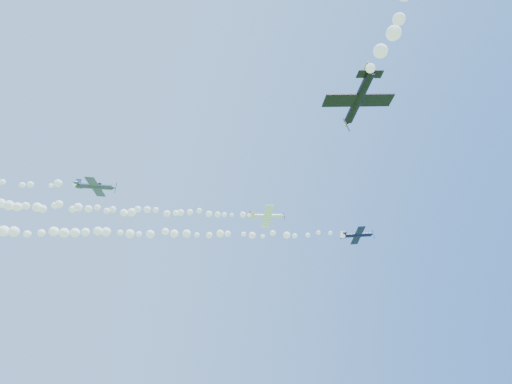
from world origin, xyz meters
name	(u,v)px	position (x,y,z in m)	size (l,w,h in m)	color
plane_white	(267,216)	(10.13, 5.66, 50.71)	(7.43, 7.86, 2.00)	white
smoke_trail_white	(92,208)	(-23.34, 16.48, 50.39)	(62.85, 22.16, 3.12)	white
plane_navy	(357,235)	(30.17, 3.04, 49.45)	(7.26, 7.69, 1.97)	#0C0C36
smoke_trail_navy	(141,233)	(-12.69, 19.90, 49.22)	(81.82, 33.81, 2.88)	white
plane_grey	(95,187)	(-23.13, -2.02, 42.91)	(6.62, 6.87, 2.15)	#323B4A
plane_black	(358,99)	(2.19, -36.04, 38.77)	(8.48, 8.11, 2.70)	black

